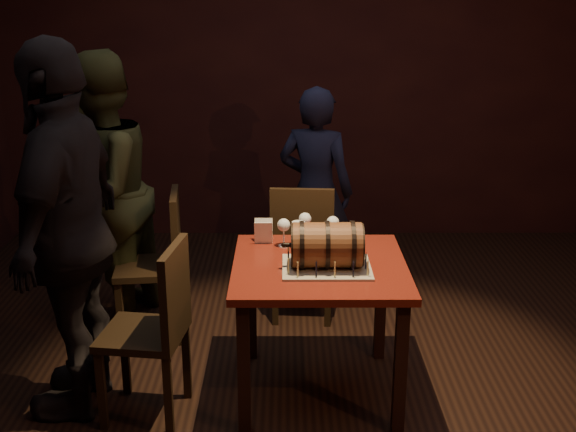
{
  "coord_description": "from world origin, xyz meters",
  "views": [
    {
      "loc": [
        -0.1,
        -3.62,
        2.13
      ],
      "look_at": [
        -0.09,
        0.05,
        0.95
      ],
      "focal_mm": 45.0,
      "sensor_mm": 36.0,
      "label": 1
    }
  ],
  "objects_px": {
    "barrel_cake": "(327,245)",
    "wine_glass_mid": "(305,220)",
    "pub_table": "(319,283)",
    "chair_left_front": "(157,322)",
    "wine_glass_left": "(284,226)",
    "pint_of_ale": "(298,235)",
    "person_back": "(316,191)",
    "person_left_rear": "(100,194)",
    "chair_left_rear": "(161,256)",
    "wine_glass_right": "(333,224)",
    "chair_back": "(302,245)",
    "person_left_front": "(69,232)"
  },
  "relations": [
    {
      "from": "barrel_cake",
      "to": "wine_glass_mid",
      "type": "height_order",
      "value": "barrel_cake"
    },
    {
      "from": "pub_table",
      "to": "chair_left_front",
      "type": "distance_m",
      "value": 0.85
    },
    {
      "from": "wine_glass_left",
      "to": "pint_of_ale",
      "type": "distance_m",
      "value": 0.09
    },
    {
      "from": "pub_table",
      "to": "wine_glass_mid",
      "type": "height_order",
      "value": "wine_glass_mid"
    },
    {
      "from": "person_back",
      "to": "person_left_rear",
      "type": "bearing_deg",
      "value": 41.36
    },
    {
      "from": "barrel_cake",
      "to": "chair_left_front",
      "type": "height_order",
      "value": "barrel_cake"
    },
    {
      "from": "chair_left_front",
      "to": "chair_left_rear",
      "type": "bearing_deg",
      "value": 98.35
    },
    {
      "from": "pub_table",
      "to": "person_back",
      "type": "relative_size",
      "value": 0.61
    },
    {
      "from": "wine_glass_right",
      "to": "person_left_rear",
      "type": "height_order",
      "value": "person_left_rear"
    },
    {
      "from": "wine_glass_mid",
      "to": "chair_back",
      "type": "relative_size",
      "value": 0.17
    },
    {
      "from": "chair_left_front",
      "to": "person_left_rear",
      "type": "height_order",
      "value": "person_left_rear"
    },
    {
      "from": "pint_of_ale",
      "to": "chair_back",
      "type": "bearing_deg",
      "value": 86.67
    },
    {
      "from": "chair_back",
      "to": "person_left_front",
      "type": "xyz_separation_m",
      "value": [
        -1.18,
        -0.99,
        0.43
      ]
    },
    {
      "from": "pint_of_ale",
      "to": "person_left_front",
      "type": "height_order",
      "value": "person_left_front"
    },
    {
      "from": "wine_glass_left",
      "to": "person_left_front",
      "type": "relative_size",
      "value": 0.08
    },
    {
      "from": "wine_glass_left",
      "to": "wine_glass_mid",
      "type": "xyz_separation_m",
      "value": [
        0.12,
        0.11,
        -0.0
      ]
    },
    {
      "from": "wine_glass_left",
      "to": "person_back",
      "type": "xyz_separation_m",
      "value": [
        0.22,
        1.15,
        -0.13
      ]
    },
    {
      "from": "pub_table",
      "to": "pint_of_ale",
      "type": "bearing_deg",
      "value": 114.42
    },
    {
      "from": "person_back",
      "to": "person_left_front",
      "type": "bearing_deg",
      "value": 68.84
    },
    {
      "from": "chair_back",
      "to": "person_back",
      "type": "xyz_separation_m",
      "value": [
        0.1,
        0.52,
        0.22
      ]
    },
    {
      "from": "barrel_cake",
      "to": "pint_of_ale",
      "type": "bearing_deg",
      "value": 114.84
    },
    {
      "from": "person_back",
      "to": "pint_of_ale",
      "type": "bearing_deg",
      "value": 102.51
    },
    {
      "from": "pub_table",
      "to": "wine_glass_left",
      "type": "height_order",
      "value": "wine_glass_left"
    },
    {
      "from": "wine_glass_left",
      "to": "person_back",
      "type": "relative_size",
      "value": 0.11
    },
    {
      "from": "person_back",
      "to": "pub_table",
      "type": "bearing_deg",
      "value": 107.97
    },
    {
      "from": "wine_glass_left",
      "to": "pint_of_ale",
      "type": "height_order",
      "value": "wine_glass_left"
    },
    {
      "from": "chair_back",
      "to": "chair_left_rear",
      "type": "distance_m",
      "value": 0.9
    },
    {
      "from": "barrel_cake",
      "to": "chair_left_front",
      "type": "distance_m",
      "value": 0.93
    },
    {
      "from": "chair_left_front",
      "to": "wine_glass_mid",
      "type": "bearing_deg",
      "value": 37.73
    },
    {
      "from": "person_left_front",
      "to": "chair_back",
      "type": "bearing_deg",
      "value": 135.35
    },
    {
      "from": "pint_of_ale",
      "to": "person_left_rear",
      "type": "height_order",
      "value": "person_left_rear"
    },
    {
      "from": "pub_table",
      "to": "wine_glass_left",
      "type": "relative_size",
      "value": 5.59
    },
    {
      "from": "chair_left_rear",
      "to": "person_back",
      "type": "height_order",
      "value": "person_back"
    },
    {
      "from": "pint_of_ale",
      "to": "person_left_front",
      "type": "relative_size",
      "value": 0.08
    },
    {
      "from": "barrel_cake",
      "to": "chair_left_front",
      "type": "xyz_separation_m",
      "value": [
        -0.85,
        -0.15,
        -0.35
      ]
    },
    {
      "from": "wine_glass_mid",
      "to": "chair_left_rear",
      "type": "distance_m",
      "value": 1.0
    },
    {
      "from": "wine_glass_mid",
      "to": "wine_glass_right",
      "type": "height_order",
      "value": "same"
    },
    {
      "from": "wine_glass_left",
      "to": "chair_left_rear",
      "type": "xyz_separation_m",
      "value": [
        -0.76,
        0.44,
        -0.35
      ]
    },
    {
      "from": "person_back",
      "to": "barrel_cake",
      "type": "bearing_deg",
      "value": 109.27
    },
    {
      "from": "pint_of_ale",
      "to": "person_left_front",
      "type": "distance_m",
      "value": 1.2
    },
    {
      "from": "wine_glass_right",
      "to": "wine_glass_left",
      "type": "bearing_deg",
      "value": -170.99
    },
    {
      "from": "wine_glass_left",
      "to": "chair_left_rear",
      "type": "relative_size",
      "value": 0.17
    },
    {
      "from": "barrel_cake",
      "to": "person_back",
      "type": "height_order",
      "value": "person_back"
    },
    {
      "from": "chair_left_front",
      "to": "barrel_cake",
      "type": "bearing_deg",
      "value": 10.12
    },
    {
      "from": "wine_glass_left",
      "to": "person_left_rear",
      "type": "relative_size",
      "value": 0.09
    },
    {
      "from": "wine_glass_mid",
      "to": "person_back",
      "type": "distance_m",
      "value": 1.06
    },
    {
      "from": "wine_glass_mid",
      "to": "chair_left_front",
      "type": "xyz_separation_m",
      "value": [
        -0.75,
        -0.58,
        -0.34
      ]
    },
    {
      "from": "wine_glass_right",
      "to": "person_left_front",
      "type": "xyz_separation_m",
      "value": [
        -1.34,
        -0.4,
        0.09
      ]
    },
    {
      "from": "wine_glass_right",
      "to": "chair_left_rear",
      "type": "xyz_separation_m",
      "value": [
        -1.04,
        0.39,
        -0.35
      ]
    },
    {
      "from": "barrel_cake",
      "to": "person_back",
      "type": "distance_m",
      "value": 1.48
    }
  ]
}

